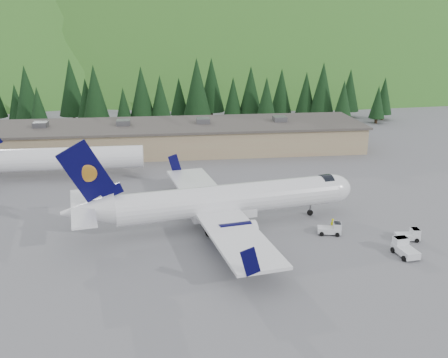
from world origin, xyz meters
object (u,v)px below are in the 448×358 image
(baggage_tug_a, at_px, (331,229))
(ramp_worker, at_px, (332,225))
(second_airliner, at_px, (53,158))
(baggage_tug_c, at_px, (404,248))
(baggage_tug_b, at_px, (409,235))
(airliner, at_px, (222,201))
(terminal_building, at_px, (177,137))

(baggage_tug_a, distance_m, ramp_worker, 0.84)
(second_airliner, distance_m, baggage_tug_c, 53.29)
(second_airliner, xyz_separation_m, baggage_tug_a, (36.31, -26.22, -2.68))
(second_airliner, height_order, ramp_worker, second_airliner)
(baggage_tug_b, relative_size, baggage_tug_c, 0.82)
(second_airliner, bearing_deg, baggage_tug_a, -35.83)
(baggage_tug_b, distance_m, ramp_worker, 8.68)
(ramp_worker, bearing_deg, baggage_tug_c, 89.15)
(baggage_tug_c, xyz_separation_m, ramp_worker, (-5.58, 6.97, 0.05))
(second_airliner, bearing_deg, ramp_worker, -34.80)
(airliner, relative_size, terminal_building, 0.50)
(airliner, xyz_separation_m, second_airliner, (-23.89, 22.18, 0.16))
(airliner, relative_size, second_airliner, 1.30)
(baggage_tug_b, bearing_deg, ramp_worker, 160.73)
(baggage_tug_c, distance_m, ramp_worker, 8.93)
(second_airliner, height_order, baggage_tug_b, second_airliner)
(airliner, distance_m, baggage_tug_b, 21.90)
(airliner, distance_m, terminal_building, 38.39)
(airliner, xyz_separation_m, ramp_worker, (12.73, -3.28, -2.37))
(terminal_building, bearing_deg, second_airliner, -141.22)
(second_airliner, height_order, baggage_tug_c, second_airliner)
(baggage_tug_a, bearing_deg, second_airliner, 158.19)
(terminal_building, xyz_separation_m, ramp_worker, (16.71, -41.46, -1.82))
(terminal_building, height_order, ramp_worker, terminal_building)
(baggage_tug_c, bearing_deg, ramp_worker, 32.21)
(baggage_tug_b, distance_m, terminal_building, 51.33)
(terminal_building, bearing_deg, baggage_tug_c, -65.28)
(airliner, distance_m, second_airliner, 32.60)
(baggage_tug_c, bearing_deg, baggage_tug_a, 37.05)
(baggage_tug_a, height_order, baggage_tug_b, baggage_tug_a)
(baggage_tug_b, bearing_deg, airliner, 166.50)
(airliner, xyz_separation_m, terminal_building, (-3.98, 38.18, -0.54))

